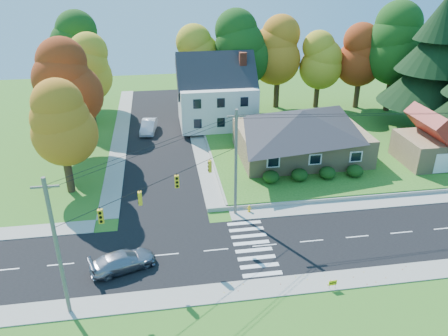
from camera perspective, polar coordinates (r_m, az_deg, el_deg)
The scene contains 26 objects.
ground at distance 36.27m, azimuth 5.32°, elevation -10.05°, with size 120.00×120.00×0.00m, color #3D7923.
road_main at distance 36.27m, azimuth 5.32°, elevation -10.04°, with size 90.00×8.00×0.02m, color black.
road_cross at distance 58.38m, azimuth -8.50°, elevation 4.24°, with size 8.00×44.00×0.02m, color black.
sidewalk_north at distance 40.29m, azimuth 3.63°, elevation -5.91°, with size 90.00×2.00×0.08m, color #9C9A90.
sidewalk_south at distance 32.48m, azimuth 7.47°, elevation -15.07°, with size 90.00×2.00×0.08m, color #9C9A90.
lawn at distance 57.54m, azimuth 13.00°, elevation 3.77°, with size 30.00×30.00×0.50m, color #3D7923.
ranch_house at distance 50.42m, azimuth 10.02°, elevation 4.57°, with size 14.60×10.60×5.40m.
colonial_house at distance 59.32m, azimuth -0.95°, elevation 9.54°, with size 10.40×8.40×9.60m.
garage at distance 53.43m, azimuth 25.77°, elevation 3.06°, with size 7.30×6.30×4.60m.
hedge_row at distance 45.77m, azimuth 11.61°, elevation -0.74°, with size 10.70×1.70×1.27m.
traffic_infrastructure at distance 34.65m, azimuth 4.89°, elevation -1.86°, with size 38.10×10.66×10.00m.
tree_lot_0 at distance 63.99m, azimuth -3.61°, elevation 14.13°, with size 6.72×6.72×12.51m.
tree_lot_1 at distance 63.59m, azimuth 2.03°, elevation 15.29°, with size 7.84×7.84×14.60m.
tree_lot_2 at distance 66.04m, azimuth 7.16°, elevation 14.93°, with size 7.28×7.28×13.56m.
tree_lot_3 at distance 67.23m, azimuth 12.40°, elevation 13.60°, with size 6.16×6.16×11.47m.
tree_lot_4 at distance 68.57m, azimuth 17.58°, elevation 13.81°, with size 6.72×6.72×12.51m.
tree_lot_5 at distance 68.35m, azimuth 21.65°, elevation 14.87°, with size 8.40×8.40×15.64m.
conifer_east_a at distance 62.37m, azimuth 25.89°, elevation 12.39°, with size 12.80×12.80×16.96m.
tree_west_0 at distance 43.76m, azimuth -20.62°, elevation 5.41°, with size 6.16×6.16×11.47m.
tree_west_1 at distance 52.98m, azimuth -20.05°, elevation 10.36°, with size 7.28×7.28×13.56m.
tree_west_2 at distance 62.56m, azimuth -17.54°, elevation 12.28°, with size 6.72×6.72×12.51m.
tree_west_3 at distance 70.37m, azimuth -18.52°, elevation 14.64°, with size 7.84×7.84×14.60m.
silver_sedan at distance 34.17m, azimuth -13.06°, elevation -11.74°, with size 1.99×4.90×1.42m, color #8E8F9C.
white_car at distance 59.42m, azimuth -9.82°, elevation 5.39°, with size 1.74×5.00×1.65m, color #B9B7C5.
fire_hydrant at distance 40.35m, azimuth 3.30°, elevation -5.35°, with size 0.40×0.31×0.70m.
yard_sign at distance 32.61m, azimuth 14.02°, elevation -14.38°, with size 0.61×0.07×0.76m.
Camera 1 is at (-7.78, -28.41, 21.16)m, focal length 35.00 mm.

